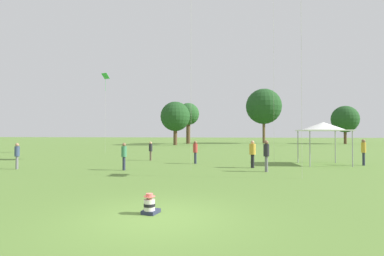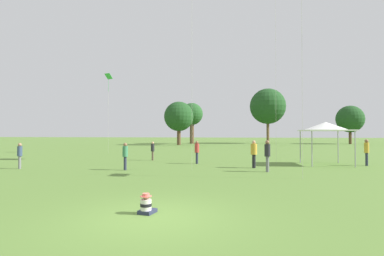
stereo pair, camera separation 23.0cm
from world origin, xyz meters
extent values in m
plane|color=#567A33|center=(0.00, 0.00, 0.00)|extent=(300.00, 300.00, 0.00)
cube|color=#282D47|center=(-0.29, 0.41, 0.05)|extent=(0.47, 0.54, 0.10)
cylinder|color=silver|center=(-0.31, 0.33, 0.25)|extent=(0.36, 0.36, 0.30)
cylinder|color=black|center=(-0.31, 0.33, 0.25)|extent=(0.37, 0.37, 0.08)
sphere|color=#A37556|center=(-0.31, 0.33, 0.48)|extent=(0.19, 0.19, 0.19)
cylinder|color=#E0665B|center=(-0.31, 0.33, 0.48)|extent=(0.32, 0.32, 0.01)
cylinder|color=#E0665B|center=(-0.31, 0.33, 0.52)|extent=(0.19, 0.19, 0.08)
cylinder|color=brown|center=(-4.90, 15.92, 0.37)|extent=(0.17, 0.17, 0.75)
cylinder|color=#232328|center=(-4.90, 15.92, 1.04)|extent=(0.32, 0.32, 0.59)
sphere|color=tan|center=(-4.90, 15.92, 1.42)|extent=(0.20, 0.20, 0.20)
cylinder|color=black|center=(3.02, 11.84, 0.43)|extent=(0.28, 0.28, 0.85)
cylinder|color=gold|center=(3.02, 11.84, 1.19)|extent=(0.51, 0.51, 0.68)
sphere|color=tan|center=(3.02, 11.84, 1.63)|extent=(0.23, 0.23, 0.23)
cylinder|color=slate|center=(-11.32, 8.99, 0.39)|extent=(0.22, 0.22, 0.78)
cylinder|color=#334260|center=(-11.32, 8.99, 1.09)|extent=(0.40, 0.40, 0.62)
sphere|color=#A37556|center=(-11.32, 8.99, 1.49)|extent=(0.21, 0.21, 0.21)
cylinder|color=slate|center=(3.71, 10.00, 0.44)|extent=(0.21, 0.21, 0.88)
cylinder|color=#232328|center=(3.71, 10.00, 1.23)|extent=(0.38, 0.38, 0.70)
sphere|color=brown|center=(3.71, 10.00, 1.68)|extent=(0.24, 0.24, 0.24)
cylinder|color=#282D42|center=(-4.62, 9.44, 0.40)|extent=(0.24, 0.24, 0.80)
cylinder|color=#387A51|center=(-4.62, 9.44, 1.12)|extent=(0.44, 0.44, 0.63)
sphere|color=brown|center=(-4.62, 9.44, 1.52)|extent=(0.22, 0.22, 0.22)
cylinder|color=#282D42|center=(-0.95, 13.91, 0.41)|extent=(0.18, 0.18, 0.81)
cylinder|color=#B23833|center=(-0.95, 13.91, 1.13)|extent=(0.33, 0.33, 0.64)
sphere|color=brown|center=(-0.95, 13.91, 1.55)|extent=(0.22, 0.22, 0.22)
cylinder|color=#282D42|center=(10.61, 14.43, 0.44)|extent=(0.19, 0.19, 0.88)
cylinder|color=gold|center=(10.61, 14.43, 1.23)|extent=(0.35, 0.35, 0.70)
sphere|color=brown|center=(10.61, 14.43, 1.67)|extent=(0.24, 0.24, 0.24)
cube|color=white|center=(8.04, 14.57, 2.41)|extent=(3.28, 3.28, 0.08)
cone|color=white|center=(8.04, 14.57, 2.72)|extent=(3.11, 3.11, 0.55)
cylinder|color=#99999E|center=(6.57, 15.81, 1.18)|extent=(0.07, 0.07, 2.37)
cylinder|color=#99999E|center=(9.28, 16.04, 1.18)|extent=(0.07, 0.07, 2.37)
cylinder|color=#99999E|center=(6.80, 13.10, 1.18)|extent=(0.07, 0.07, 2.37)
cylinder|color=#99999E|center=(9.52, 13.33, 1.18)|extent=(0.07, 0.07, 2.37)
cylinder|color=#BCB7A8|center=(-0.66, 10.02, 9.35)|extent=(0.01, 0.01, 18.69)
cylinder|color=#BCB7A8|center=(4.78, 15.47, 7.88)|extent=(0.01, 0.01, 15.74)
cylinder|color=#BCB7A8|center=(5.17, 7.60, 6.95)|extent=(0.01, 0.01, 13.90)
cube|color=green|center=(-12.34, 23.58, 8.55)|extent=(0.90, 0.77, 0.56)
cylinder|color=green|center=(-12.34, 23.58, 7.58)|extent=(0.02, 0.02, 1.41)
cylinder|color=#BCB7A8|center=(-12.34, 23.58, 4.28)|extent=(0.01, 0.01, 8.55)
cylinder|color=brown|center=(-9.49, 47.65, 1.94)|extent=(0.70, 0.70, 3.87)
sphere|color=#1E471E|center=(-9.49, 47.65, 5.40)|extent=(5.58, 5.58, 5.58)
cylinder|color=brown|center=(-8.29, 55.36, 2.53)|extent=(0.85, 0.85, 5.05)
sphere|color=#235123|center=(-8.29, 55.36, 6.34)|extent=(4.70, 4.70, 4.70)
cylinder|color=brown|center=(24.33, 58.82, 1.82)|extent=(0.58, 0.58, 3.65)
sphere|color=#1E471E|center=(24.33, 58.82, 5.18)|extent=(5.55, 5.55, 5.55)
cylinder|color=brown|center=(7.85, 59.63, 3.00)|extent=(0.60, 0.60, 6.00)
sphere|color=#1E471E|center=(7.85, 59.63, 8.13)|extent=(7.76, 7.76, 7.76)
camera|label=1|loc=(2.06, -7.58, 2.20)|focal=28.00mm
camera|label=2|loc=(2.29, -7.54, 2.20)|focal=28.00mm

